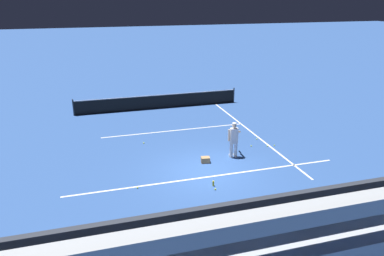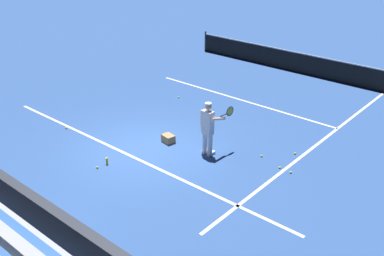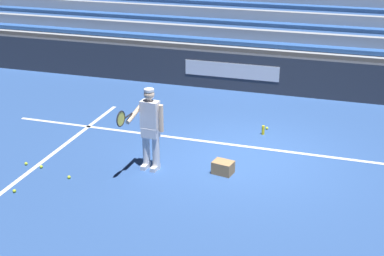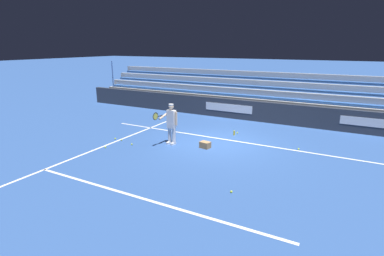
{
  "view_description": "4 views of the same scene",
  "coord_description": "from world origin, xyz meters",
  "px_view_note": "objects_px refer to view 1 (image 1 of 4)",
  "views": [
    {
      "loc": [
        -4.73,
        -14.0,
        7.32
      ],
      "look_at": [
        -0.05,
        1.82,
        1.42
      ],
      "focal_mm": 35.0,
      "sensor_mm": 36.0,
      "label": 1
    },
    {
      "loc": [
        9.39,
        -8.47,
        6.78
      ],
      "look_at": [
        1.63,
        0.6,
        1.04
      ],
      "focal_mm": 42.0,
      "sensor_mm": 36.0,
      "label": 2
    },
    {
      "loc": [
        -1.98,
        10.32,
        4.95
      ],
      "look_at": [
        1.17,
        0.37,
        0.67
      ],
      "focal_mm": 50.0,
      "sensor_mm": 36.0,
      "label": 3
    },
    {
      "loc": [
        -4.7,
        11.31,
        4.04
      ],
      "look_at": [
        1.01,
        0.79,
        0.72
      ],
      "focal_mm": 28.0,
      "sensor_mm": 36.0,
      "label": 4
    }
  ],
  "objects_px": {
    "tennis_ball_toward_net": "(137,188)",
    "water_bottle": "(213,183)",
    "tennis_net": "(158,102)",
    "tennis_ball_near_player": "(215,189)",
    "tennis_ball_by_box": "(267,146)",
    "ball_box_cardboard": "(205,160)",
    "tennis_player": "(234,139)",
    "tennis_ball_on_baseline": "(257,139)",
    "tennis_ball_midcourt": "(274,145)",
    "tennis_ball_far_left": "(251,146)",
    "tennis_ball_far_right": "(144,143)"
  },
  "relations": [
    {
      "from": "tennis_ball_by_box",
      "to": "tennis_ball_near_player",
      "type": "bearing_deg",
      "value": -139.45
    },
    {
      "from": "ball_box_cardboard",
      "to": "tennis_ball_midcourt",
      "type": "relative_size",
      "value": 6.06
    },
    {
      "from": "tennis_ball_on_baseline",
      "to": "tennis_ball_midcourt",
      "type": "distance_m",
      "value": 1.17
    },
    {
      "from": "tennis_player",
      "to": "tennis_ball_near_player",
      "type": "bearing_deg",
      "value": -124.33
    },
    {
      "from": "tennis_ball_far_right",
      "to": "tennis_ball_near_player",
      "type": "relative_size",
      "value": 1.0
    },
    {
      "from": "tennis_ball_toward_net",
      "to": "tennis_ball_by_box",
      "type": "bearing_deg",
      "value": 19.5
    },
    {
      "from": "ball_box_cardboard",
      "to": "tennis_ball_far_right",
      "type": "bearing_deg",
      "value": 127.1
    },
    {
      "from": "tennis_ball_on_baseline",
      "to": "tennis_ball_by_box",
      "type": "distance_m",
      "value": 1.05
    },
    {
      "from": "tennis_ball_toward_net",
      "to": "water_bottle",
      "type": "relative_size",
      "value": 0.3
    },
    {
      "from": "ball_box_cardboard",
      "to": "tennis_ball_by_box",
      "type": "distance_m",
      "value": 3.75
    },
    {
      "from": "tennis_player",
      "to": "tennis_ball_on_baseline",
      "type": "height_order",
      "value": "tennis_player"
    },
    {
      "from": "tennis_ball_near_player",
      "to": "tennis_ball_toward_net",
      "type": "bearing_deg",
      "value": 161.33
    },
    {
      "from": "tennis_ball_far_left",
      "to": "tennis_ball_near_player",
      "type": "distance_m",
      "value": 4.97
    },
    {
      "from": "ball_box_cardboard",
      "to": "water_bottle",
      "type": "relative_size",
      "value": 1.82
    },
    {
      "from": "tennis_ball_on_baseline",
      "to": "tennis_ball_toward_net",
      "type": "height_order",
      "value": "same"
    },
    {
      "from": "tennis_ball_near_player",
      "to": "tennis_net",
      "type": "height_order",
      "value": "tennis_net"
    },
    {
      "from": "ball_box_cardboard",
      "to": "tennis_ball_midcourt",
      "type": "height_order",
      "value": "ball_box_cardboard"
    },
    {
      "from": "ball_box_cardboard",
      "to": "tennis_player",
      "type": "bearing_deg",
      "value": 8.9
    },
    {
      "from": "water_bottle",
      "to": "tennis_net",
      "type": "xyz_separation_m",
      "value": [
        0.07,
        11.36,
        0.38
      ]
    },
    {
      "from": "tennis_ball_by_box",
      "to": "ball_box_cardboard",
      "type": "bearing_deg",
      "value": -165.93
    },
    {
      "from": "water_bottle",
      "to": "tennis_ball_on_baseline",
      "type": "bearing_deg",
      "value": 46.62
    },
    {
      "from": "tennis_player",
      "to": "tennis_ball_far_left",
      "type": "bearing_deg",
      "value": 33.77
    },
    {
      "from": "tennis_player",
      "to": "water_bottle",
      "type": "xyz_separation_m",
      "value": [
        -1.88,
        -2.46,
        -0.78
      ]
    },
    {
      "from": "tennis_ball_midcourt",
      "to": "tennis_ball_by_box",
      "type": "relative_size",
      "value": 1.0
    },
    {
      "from": "tennis_ball_midcourt",
      "to": "tennis_ball_far_left",
      "type": "height_order",
      "value": "same"
    },
    {
      "from": "tennis_ball_near_player",
      "to": "tennis_ball_on_baseline",
      "type": "bearing_deg",
      "value": 48.61
    },
    {
      "from": "ball_box_cardboard",
      "to": "tennis_ball_far_right",
      "type": "relative_size",
      "value": 6.06
    },
    {
      "from": "water_bottle",
      "to": "ball_box_cardboard",
      "type": "bearing_deg",
      "value": 79.72
    },
    {
      "from": "tennis_ball_midcourt",
      "to": "tennis_net",
      "type": "bearing_deg",
      "value": 117.79
    },
    {
      "from": "tennis_ball_far_right",
      "to": "tennis_net",
      "type": "bearing_deg",
      "value": 71.48
    },
    {
      "from": "tennis_ball_by_box",
      "to": "tennis_net",
      "type": "height_order",
      "value": "tennis_net"
    },
    {
      "from": "tennis_ball_near_player",
      "to": "tennis_ball_by_box",
      "type": "bearing_deg",
      "value": 40.55
    },
    {
      "from": "tennis_ball_toward_net",
      "to": "tennis_ball_by_box",
      "type": "distance_m",
      "value": 7.45
    },
    {
      "from": "tennis_ball_on_baseline",
      "to": "tennis_ball_near_player",
      "type": "height_order",
      "value": "same"
    },
    {
      "from": "tennis_ball_near_player",
      "to": "water_bottle",
      "type": "distance_m",
      "value": 0.35
    },
    {
      "from": "ball_box_cardboard",
      "to": "tennis_ball_by_box",
      "type": "bearing_deg",
      "value": 14.07
    },
    {
      "from": "ball_box_cardboard",
      "to": "tennis_net",
      "type": "relative_size",
      "value": 0.04
    },
    {
      "from": "tennis_ball_far_right",
      "to": "tennis_ball_far_left",
      "type": "distance_m",
      "value": 5.56
    },
    {
      "from": "water_bottle",
      "to": "tennis_net",
      "type": "bearing_deg",
      "value": 89.63
    },
    {
      "from": "tennis_ball_midcourt",
      "to": "tennis_player",
      "type": "bearing_deg",
      "value": -165.65
    },
    {
      "from": "tennis_ball_far_left",
      "to": "tennis_net",
      "type": "relative_size",
      "value": 0.01
    },
    {
      "from": "tennis_ball_midcourt",
      "to": "tennis_ball_near_player",
      "type": "distance_m",
      "value": 5.64
    },
    {
      "from": "tennis_ball_midcourt",
      "to": "tennis_ball_toward_net",
      "type": "bearing_deg",
      "value": -161.65
    },
    {
      "from": "tennis_ball_toward_net",
      "to": "tennis_ball_on_baseline",
      "type": "bearing_deg",
      "value": 26.97
    },
    {
      "from": "tennis_ball_midcourt",
      "to": "tennis_ball_by_box",
      "type": "bearing_deg",
      "value": 175.47
    },
    {
      "from": "water_bottle",
      "to": "tennis_net",
      "type": "distance_m",
      "value": 11.36
    },
    {
      "from": "ball_box_cardboard",
      "to": "tennis_ball_far_left",
      "type": "relative_size",
      "value": 6.06
    },
    {
      "from": "tennis_ball_toward_net",
      "to": "tennis_ball_midcourt",
      "type": "height_order",
      "value": "same"
    },
    {
      "from": "tennis_ball_toward_net",
      "to": "tennis_ball_midcourt",
      "type": "distance_m",
      "value": 7.8
    },
    {
      "from": "tennis_player",
      "to": "tennis_ball_toward_net",
      "type": "relative_size",
      "value": 25.98
    }
  ]
}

